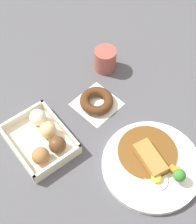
{
  "coord_description": "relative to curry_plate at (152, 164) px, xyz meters",
  "views": [
    {
      "loc": [
        -0.38,
        0.27,
        0.89
      ],
      "look_at": [
        0.08,
        -0.09,
        0.03
      ],
      "focal_mm": 53.68,
      "sensor_mm": 36.0,
      "label": 1
    }
  ],
  "objects": [
    {
      "name": "ground_plane",
      "position": [
        0.15,
        0.11,
        -0.01
      ],
      "size": [
        1.6,
        1.6,
        0.0
      ],
      "primitive_type": "plane",
      "color": "#4C4C51"
    },
    {
      "name": "donut_box",
      "position": [
        0.26,
        0.2,
        0.01
      ],
      "size": [
        0.21,
        0.16,
        0.06
      ],
      "color": "beige",
      "rests_on": "ground_plane"
    },
    {
      "name": "coffee_mug",
      "position": [
        0.38,
        -0.13,
        0.03
      ],
      "size": [
        0.08,
        0.08,
        0.08
      ],
      "primitive_type": "cylinder",
      "color": "#9E4C42",
      "rests_on": "ground_plane"
    },
    {
      "name": "curry_plate",
      "position": [
        0.0,
        0.0,
        0.0
      ],
      "size": [
        0.29,
        0.29,
        0.07
      ],
      "color": "white",
      "rests_on": "ground_plane"
    },
    {
      "name": "chocolate_ring_donut",
      "position": [
        0.27,
        -0.01,
        0.0
      ],
      "size": [
        0.15,
        0.15,
        0.03
      ],
      "color": "white",
      "rests_on": "ground_plane"
    }
  ]
}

